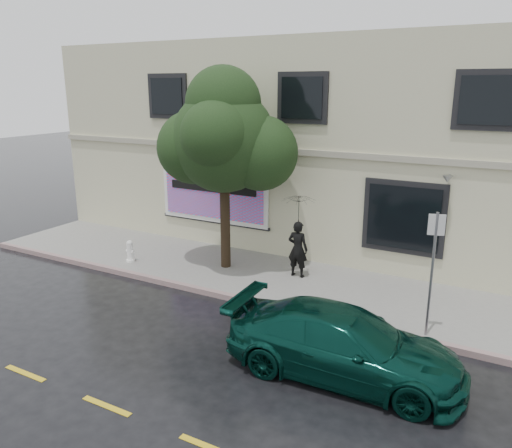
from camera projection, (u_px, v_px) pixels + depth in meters
The scene contains 12 objects.
ground at pixel (214, 326), 11.90m from camera, with size 90.00×90.00×0.00m, color black.
sidewalk at pixel (275, 279), 14.63m from camera, with size 20.00×3.50×0.15m, color gray.
curb at pixel (245, 301), 13.15m from camera, with size 20.00×0.18×0.16m, color gray.
road_marking at pixel (107, 406), 8.94m from camera, with size 19.00×0.12×0.01m, color gold.
building at pixel (345, 143), 18.57m from camera, with size 20.00×8.12×7.00m.
billboard at pixel (213, 192), 16.99m from camera, with size 4.30×0.16×2.20m.
car at pixel (343, 344), 9.74m from camera, with size 2.06×4.66×1.36m, color #08342B.
pedestrian at pixel (298, 249), 14.43m from camera, with size 0.61×0.40×1.67m, color black.
umbrella at pixel (299, 209), 14.11m from camera, with size 1.01×1.01×0.75m, color black.
street_tree at pixel (224, 141), 14.42m from camera, with size 3.02×3.02×5.38m.
fire_hydrant at pixel (130, 251), 15.78m from camera, with size 0.29×0.27×0.70m.
sign_pole at pixel (433, 264), 10.74m from camera, with size 0.34×0.11×2.84m.
Camera 1 is at (6.06, -9.01, 5.55)m, focal length 35.00 mm.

